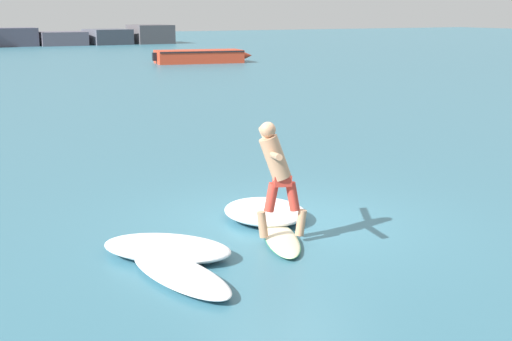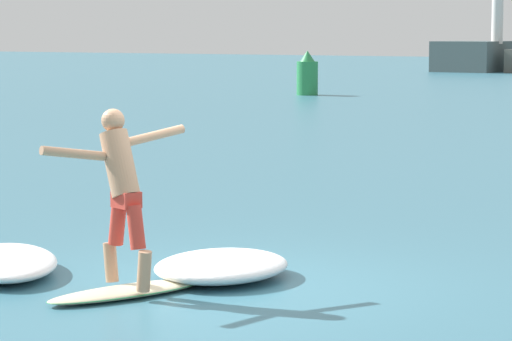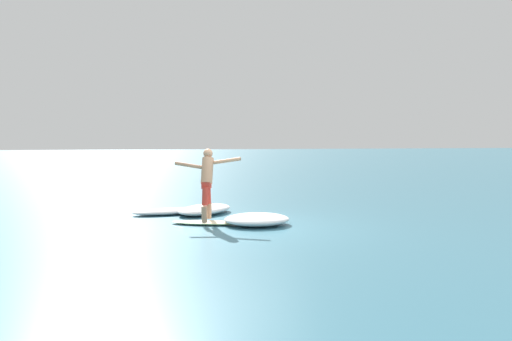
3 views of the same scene
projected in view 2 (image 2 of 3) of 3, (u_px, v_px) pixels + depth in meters
name	position (u px, v px, depth m)	size (l,w,h in m)	color
ground_plane	(226.00, 287.00, 12.31)	(200.00, 200.00, 0.00)	#366C7F
surfboard	(130.00, 291.00, 11.89)	(1.13, 1.90, 0.23)	beige
surfer	(121.00, 182.00, 11.82)	(0.89, 1.57, 1.74)	tan
channel_marker_buoy	(307.00, 75.00, 48.44)	(0.86, 0.86, 1.78)	#288447
wave_foam_at_tail	(7.00, 262.00, 12.93)	(2.08, 2.09, 0.26)	white
wave_foam_at_nose	(222.00, 266.00, 12.67)	(1.39, 1.64, 0.28)	white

